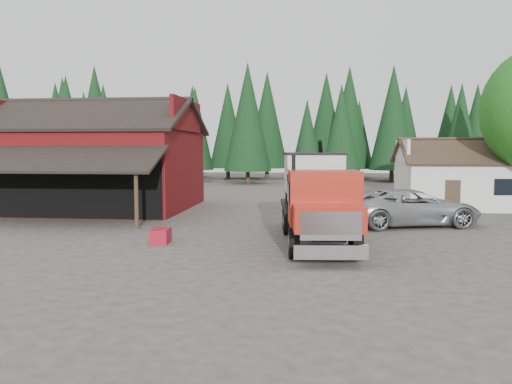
# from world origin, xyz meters

# --- Properties ---
(ground) EXTENTS (120.00, 120.00, 0.00)m
(ground) POSITION_xyz_m (0.00, 0.00, 0.00)
(ground) COLOR #413833
(ground) RESTS_ON ground
(red_barn) EXTENTS (12.80, 13.63, 7.18)m
(red_barn) POSITION_xyz_m (-11.00, 9.90, 2.69)
(red_barn) COLOR maroon
(red_barn) RESTS_ON ground
(farmhouse) EXTENTS (8.60, 6.42, 4.65)m
(farmhouse) POSITION_xyz_m (13.00, 13.00, 1.67)
(farmhouse) COLOR silver
(farmhouse) RESTS_ON ground
(conifer_backdrop) EXTENTS (76.00, 16.00, 16.00)m
(conifer_backdrop) POSITION_xyz_m (0.00, 42.00, 0.00)
(conifer_backdrop) COLOR black
(conifer_backdrop) RESTS_ON ground
(near_pine_a) EXTENTS (4.40, 4.40, 11.40)m
(near_pine_a) POSITION_xyz_m (-22.00, 28.00, 6.39)
(near_pine_a) COLOR #382619
(near_pine_a) RESTS_ON ground
(near_pine_b) EXTENTS (3.96, 3.96, 10.40)m
(near_pine_b) POSITION_xyz_m (6.00, 30.00, 5.89)
(near_pine_b) COLOR #382619
(near_pine_b) RESTS_ON ground
(near_pine_d) EXTENTS (5.28, 5.28, 13.40)m
(near_pine_d) POSITION_xyz_m (-4.00, 34.00, 7.39)
(near_pine_d) COLOR #382619
(near_pine_d) RESTS_ON ground
(feed_truck) EXTENTS (3.44, 9.76, 4.32)m
(feed_truck) POSITION_xyz_m (3.07, -0.51, 2.02)
(feed_truck) COLOR black
(feed_truck) RESTS_ON ground
(silver_car) EXTENTS (7.26, 4.68, 1.86)m
(silver_car) POSITION_xyz_m (8.00, 4.43, 0.93)
(silver_car) COLOR #A5A7AD
(silver_car) RESTS_ON ground
(equip_box) EXTENTS (0.78, 1.15, 0.60)m
(equip_box) POSITION_xyz_m (-3.33, -1.44, 0.30)
(equip_box) COLOR maroon
(equip_box) RESTS_ON ground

